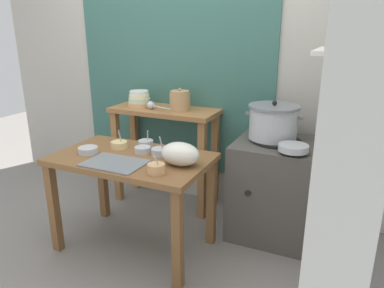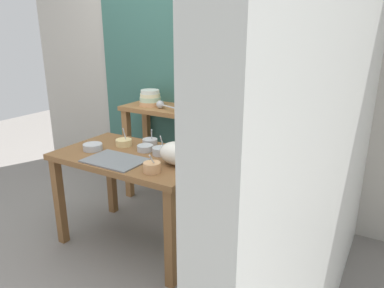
% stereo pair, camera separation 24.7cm
% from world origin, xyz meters
% --- Properties ---
extents(ground_plane, '(9.00, 9.00, 0.00)m').
position_xyz_m(ground_plane, '(0.00, 0.00, 0.00)').
color(ground_plane, gray).
extents(wall_back, '(4.40, 0.12, 2.60)m').
position_xyz_m(wall_back, '(0.08, 1.10, 1.30)').
color(wall_back, '#B2ADA3').
rests_on(wall_back, ground).
extents(wall_right, '(0.30, 3.20, 2.60)m').
position_xyz_m(wall_right, '(1.40, 0.20, 1.30)').
color(wall_right, silver).
rests_on(wall_right, ground).
extents(prep_table, '(1.10, 0.66, 0.72)m').
position_xyz_m(prep_table, '(0.02, 0.08, 0.61)').
color(prep_table, brown).
rests_on(prep_table, ground).
extents(back_shelf_table, '(0.96, 0.40, 0.90)m').
position_xyz_m(back_shelf_table, '(-0.13, 0.83, 0.68)').
color(back_shelf_table, '#9E6B3D').
rests_on(back_shelf_table, ground).
extents(stove_block, '(0.60, 0.61, 0.78)m').
position_xyz_m(stove_block, '(0.90, 0.70, 0.38)').
color(stove_block, '#4C4742').
rests_on(stove_block, ground).
extents(steamer_pot, '(0.43, 0.38, 0.29)m').
position_xyz_m(steamer_pot, '(0.86, 0.72, 0.91)').
color(steamer_pot, '#B7BABF').
rests_on(steamer_pot, stove_block).
extents(clay_pot, '(0.18, 0.18, 0.19)m').
position_xyz_m(clay_pot, '(0.03, 0.83, 0.98)').
color(clay_pot, tan).
rests_on(clay_pot, back_shelf_table).
extents(bowl_stack_enamel, '(0.21, 0.21, 0.14)m').
position_xyz_m(bowl_stack_enamel, '(-0.38, 0.82, 0.97)').
color(bowl_stack_enamel, tan).
rests_on(bowl_stack_enamel, back_shelf_table).
extents(ladle, '(0.27, 0.12, 0.07)m').
position_xyz_m(ladle, '(-0.21, 0.75, 0.94)').
color(ladle, '#B7BABF').
rests_on(ladle, back_shelf_table).
extents(serving_tray, '(0.40, 0.28, 0.01)m').
position_xyz_m(serving_tray, '(-0.00, -0.09, 0.72)').
color(serving_tray, slate).
rests_on(serving_tray, prep_table).
extents(plastic_bag, '(0.26, 0.18, 0.15)m').
position_xyz_m(plastic_bag, '(0.41, 0.07, 0.80)').
color(plastic_bag, silver).
rests_on(plastic_bag, prep_table).
extents(wide_pan, '(0.20, 0.20, 0.04)m').
position_xyz_m(wide_pan, '(1.06, 0.49, 0.80)').
color(wide_pan, '#B7BABF').
rests_on(wide_pan, stove_block).
extents(prep_bowl_0, '(0.11, 0.11, 0.13)m').
position_xyz_m(prep_bowl_0, '(0.00, 0.30, 0.75)').
color(prep_bowl_0, '#B7BABF').
rests_on(prep_bowl_0, prep_table).
extents(prep_bowl_1, '(0.11, 0.11, 0.13)m').
position_xyz_m(prep_bowl_1, '(0.33, -0.12, 0.75)').
color(prep_bowl_1, tan).
rests_on(prep_bowl_1, prep_table).
extents(prep_bowl_2, '(0.14, 0.14, 0.05)m').
position_xyz_m(prep_bowl_2, '(-0.30, -0.00, 0.75)').
color(prep_bowl_2, '#B7BABF').
rests_on(prep_bowl_2, prep_table).
extents(prep_bowl_3, '(0.12, 0.12, 0.15)m').
position_xyz_m(prep_bowl_3, '(-0.17, 0.19, 0.75)').
color(prep_bowl_3, '#E5C684').
rests_on(prep_bowl_3, prep_table).
extents(prep_bowl_4, '(0.12, 0.12, 0.15)m').
position_xyz_m(prep_bowl_4, '(0.19, 0.17, 0.75)').
color(prep_bowl_4, '#B7BABF').
rests_on(prep_bowl_4, prep_table).
extents(prep_bowl_5, '(0.12, 0.12, 0.04)m').
position_xyz_m(prep_bowl_5, '(0.05, 0.18, 0.74)').
color(prep_bowl_5, '#B7BABF').
rests_on(prep_bowl_5, prep_table).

